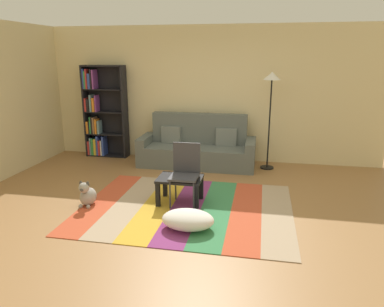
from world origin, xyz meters
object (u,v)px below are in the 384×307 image
couch (197,148)px  folding_chair (185,169)px  coffee_table (180,183)px  pouf (188,220)px  bookshelf (101,115)px  standing_lamp (271,89)px  tv_remote (175,175)px  dog (87,195)px

couch → folding_chair: (0.17, -1.94, 0.20)m
coffee_table → pouf: coffee_table is taller
bookshelf → folding_chair: (2.32, -2.22, -0.36)m
standing_lamp → tv_remote: standing_lamp is taller
coffee_table → dog: 1.36m
bookshelf → couch: bearing=-7.6°
folding_chair → dog: bearing=-146.0°
pouf → dog: size_ratio=1.66×
dog → folding_chair: 1.47m
couch → pouf: couch is taller
folding_chair → couch: bearing=114.5°
folding_chair → standing_lamp: bearing=78.2°
bookshelf → dog: size_ratio=4.84×
couch → tv_remote: (0.01, -1.90, 0.07)m
folding_chair → tv_remote: bearing=-174.3°
pouf → tv_remote: size_ratio=4.41×
couch → tv_remote: bearing=-89.7°
dog → tv_remote: size_ratio=2.65×
coffee_table → tv_remote: (-0.09, 0.05, 0.09)m
coffee_table → couch: bearing=92.8°
coffee_table → tv_remote: size_ratio=4.29×
pouf → standing_lamp: size_ratio=0.36×
coffee_table → dog: (-1.30, -0.35, -0.16)m
standing_lamp → folding_chair: bearing=-121.1°
tv_remote → folding_chair: 0.21m
standing_lamp → folding_chair: (-1.19, -1.98, -0.99)m
standing_lamp → couch: bearing=-178.3°
pouf → dog: (-1.58, 0.45, 0.03)m
tv_remote → coffee_table: bearing=-70.8°
pouf → tv_remote: 0.97m
pouf → folding_chair: (-0.20, 0.81, 0.41)m
bookshelf → pouf: size_ratio=2.91×
coffee_table → standing_lamp: 2.65m
dog → tv_remote: tv_remote is taller
couch → coffee_table: bearing=-87.2°
bookshelf → folding_chair: bookshelf is taller
bookshelf → pouf: bearing=-50.2°
pouf → folding_chair: folding_chair is taller
bookshelf → coffee_table: size_ratio=2.99×
coffee_table → folding_chair: (0.08, 0.01, 0.21)m
bookshelf → standing_lamp: (3.51, -0.25, 0.63)m
coffee_table → pouf: (0.28, -0.79, -0.19)m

